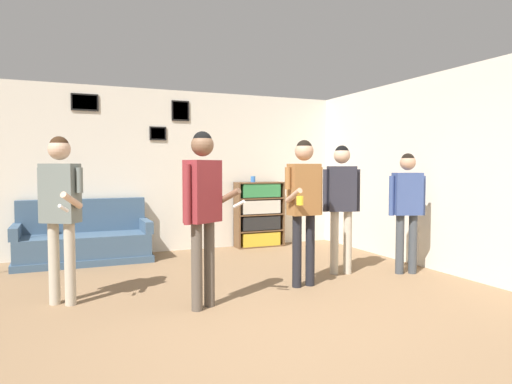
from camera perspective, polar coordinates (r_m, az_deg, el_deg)
ground_plane at (r=3.84m, az=3.72°, el=-18.57°), size 20.00×20.00×0.00m
wall_back at (r=7.80m, az=-11.08°, el=2.61°), size 8.56×0.08×2.70m
wall_right at (r=7.17m, az=18.23°, el=2.43°), size 0.06×6.82×2.70m
couch at (r=7.32m, az=-20.70°, el=-5.86°), size 1.92×0.80×0.93m
bookshelf at (r=8.12m, az=0.41°, el=-2.83°), size 0.87×0.30×1.15m
person_player_foreground_left at (r=5.06m, az=-23.27°, el=-1.06°), size 0.43×0.60×1.73m
person_player_foreground_center at (r=4.56m, az=-6.65°, el=-0.88°), size 0.60×0.39×1.77m
person_watcher_holding_cup at (r=5.40m, az=6.02°, el=-0.54°), size 0.50×0.44×1.74m
person_spectator_near_bookshelf at (r=6.12m, az=10.64°, el=-0.38°), size 0.48×0.30×1.70m
person_spectator_far_right at (r=6.36m, az=18.36°, el=-1.04°), size 0.48×0.30×1.60m
drinking_cup at (r=8.03m, az=-0.37°, el=1.62°), size 0.08×0.08×0.10m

